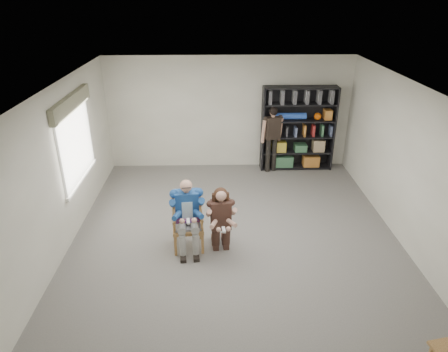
{
  "coord_description": "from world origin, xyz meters",
  "views": [
    {
      "loc": [
        -0.37,
        -6.09,
        4.22
      ],
      "look_at": [
        -0.2,
        0.6,
        1.05
      ],
      "focal_mm": 32.0,
      "sensor_mm": 36.0,
      "label": 1
    }
  ],
  "objects_px": {
    "kneeling_woman": "(221,221)",
    "standing_man": "(272,140)",
    "seated_man": "(187,215)",
    "bookshelf": "(298,129)",
    "armchair": "(188,222)"
  },
  "relations": [
    {
      "from": "armchair",
      "to": "seated_man",
      "type": "bearing_deg",
      "value": -171.69
    },
    {
      "from": "seated_man",
      "to": "kneeling_woman",
      "type": "relative_size",
      "value": 1.09
    },
    {
      "from": "seated_man",
      "to": "standing_man",
      "type": "relative_size",
      "value": 0.8
    },
    {
      "from": "armchair",
      "to": "standing_man",
      "type": "xyz_separation_m",
      "value": [
        1.9,
        3.26,
        0.32
      ]
    },
    {
      "from": "seated_man",
      "to": "standing_man",
      "type": "height_order",
      "value": "standing_man"
    },
    {
      "from": "kneeling_woman",
      "to": "seated_man",
      "type": "bearing_deg",
      "value": 162.58
    },
    {
      "from": "kneeling_woman",
      "to": "standing_man",
      "type": "height_order",
      "value": "standing_man"
    },
    {
      "from": "armchair",
      "to": "standing_man",
      "type": "bearing_deg",
      "value": 54.07
    },
    {
      "from": "armchair",
      "to": "kneeling_woman",
      "type": "bearing_deg",
      "value": -17.42
    },
    {
      "from": "seated_man",
      "to": "bookshelf",
      "type": "height_order",
      "value": "bookshelf"
    },
    {
      "from": "bookshelf",
      "to": "standing_man",
      "type": "bearing_deg",
      "value": -166.33
    },
    {
      "from": "standing_man",
      "to": "armchair",
      "type": "bearing_deg",
      "value": -139.18
    },
    {
      "from": "bookshelf",
      "to": "standing_man",
      "type": "relative_size",
      "value": 1.27
    },
    {
      "from": "armchair",
      "to": "bookshelf",
      "type": "relative_size",
      "value": 0.48
    },
    {
      "from": "armchair",
      "to": "bookshelf",
      "type": "bearing_deg",
      "value": 47.51
    }
  ]
}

